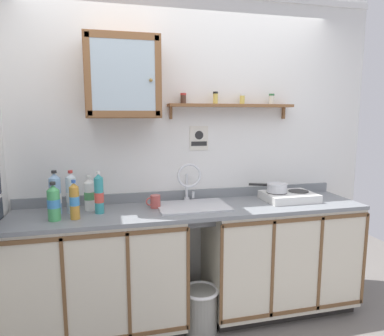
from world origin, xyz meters
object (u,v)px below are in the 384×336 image
(bottle_juice_amber_1, at_px, (74,201))
(trash_bin, at_px, (201,309))
(hot_plate_stove, at_px, (289,196))
(warning_sign, at_px, (199,138))
(bottle_water_blue_2, at_px, (55,194))
(bottle_water_clear_3, at_px, (71,194))
(bottle_detergent_teal_0, at_px, (99,194))
(bottle_soda_green_4, at_px, (54,203))
(saucepan, at_px, (276,187))
(mug, at_px, (155,201))
(sink, at_px, (193,207))
(bottle_opaque_white_5, at_px, (90,194))
(wall_cabinet, at_px, (123,78))

(bottle_juice_amber_1, relative_size, trash_bin, 0.78)
(hot_plate_stove, distance_m, warning_sign, 0.91)
(bottle_water_blue_2, distance_m, bottle_water_clear_3, 0.11)
(hot_plate_stove, height_order, bottle_detergent_teal_0, bottle_detergent_teal_0)
(bottle_detergent_teal_0, xyz_separation_m, warning_sign, (0.83, 0.27, 0.38))
(bottle_juice_amber_1, xyz_separation_m, bottle_soda_green_4, (-0.13, -0.00, -0.01))
(bottle_water_blue_2, bearing_deg, warning_sign, 10.34)
(saucepan, relative_size, mug, 2.60)
(sink, distance_m, hot_plate_stove, 0.84)
(bottle_opaque_white_5, bearing_deg, bottle_water_clear_3, -161.88)
(hot_plate_stove, relative_size, bottle_soda_green_4, 1.58)
(bottle_detergent_teal_0, xyz_separation_m, bottle_juice_amber_1, (-0.16, -0.11, -0.01))
(bottle_water_clear_3, xyz_separation_m, warning_sign, (1.02, 0.20, 0.38))
(bottle_water_clear_3, distance_m, bottle_opaque_white_5, 0.13)
(hot_plate_stove, distance_m, wall_cabinet, 1.65)
(sink, bearing_deg, bottle_water_blue_2, 178.24)
(sink, bearing_deg, bottle_detergent_teal_0, -177.54)
(bottle_water_clear_3, bearing_deg, mug, -1.40)
(wall_cabinet, bearing_deg, trash_bin, -29.04)
(saucepan, distance_m, wall_cabinet, 1.52)
(bottle_detergent_teal_0, relative_size, bottle_water_blue_2, 0.97)
(bottle_water_clear_3, bearing_deg, saucepan, -0.83)
(bottle_opaque_white_5, height_order, trash_bin, bottle_opaque_white_5)
(saucepan, relative_size, bottle_water_clear_3, 0.97)
(bottle_juice_amber_1, relative_size, bottle_water_clear_3, 0.87)
(bottle_soda_green_4, xyz_separation_m, warning_sign, (1.12, 0.38, 0.40))
(trash_bin, bearing_deg, mug, 143.16)
(sink, height_order, bottle_water_blue_2, sink)
(bottle_soda_green_4, height_order, wall_cabinet, wall_cabinet)
(hot_plate_stove, relative_size, trash_bin, 1.21)
(hot_plate_stove, bearing_deg, sink, 179.07)
(wall_cabinet, bearing_deg, hot_plate_stove, -4.05)
(bottle_detergent_teal_0, xyz_separation_m, bottle_water_blue_2, (-0.31, 0.06, 0.00))
(bottle_opaque_white_5, bearing_deg, warning_sign, 10.15)
(saucepan, relative_size, bottle_juice_amber_1, 1.11)
(bottle_opaque_white_5, bearing_deg, bottle_juice_amber_1, -112.75)
(hot_plate_stove, xyz_separation_m, bottle_water_clear_3, (-1.75, 0.05, 0.11))
(bottle_water_blue_2, relative_size, wall_cabinet, 0.54)
(bottle_detergent_teal_0, xyz_separation_m, bottle_soda_green_4, (-0.30, -0.11, -0.02))
(saucepan, distance_m, warning_sign, 0.77)
(saucepan, bearing_deg, bottle_detergent_teal_0, -178.29)
(hot_plate_stove, relative_size, saucepan, 1.38)
(sink, xyz_separation_m, warning_sign, (0.11, 0.24, 0.53))
(sink, xyz_separation_m, mug, (-0.30, 0.02, 0.06))
(bottle_soda_green_4, bearing_deg, trash_bin, -3.94)
(hot_plate_stove, distance_m, bottle_juice_amber_1, 1.72)
(bottle_detergent_teal_0, height_order, bottle_soda_green_4, bottle_detergent_teal_0)
(bottle_water_clear_3, height_order, trash_bin, bottle_water_clear_3)
(bottle_water_blue_2, distance_m, warning_sign, 1.21)
(sink, distance_m, wall_cabinet, 1.12)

